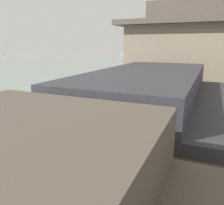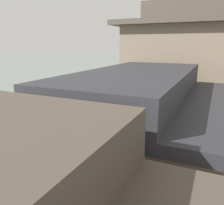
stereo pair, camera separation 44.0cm
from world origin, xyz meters
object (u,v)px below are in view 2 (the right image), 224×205
at_px(boat_moored_far, 125,88).
at_px(mooring_post_dock_far, 147,117).
at_px(mooring_post_dock_mid, 116,147).
at_px(boat_moored_second, 113,118).
at_px(boat_midriver_drifting, 176,83).
at_px(boat_moored_third, 94,142).
at_px(house_waterfront_second, 134,166).
at_px(boat_moored_nearest, 163,94).
at_px(house_waterfront_tall, 186,90).
at_px(stone_bridge, 172,59).

xyz_separation_m(boat_moored_far, mooring_post_dock_far, (8.56, -16.19, 0.69)).
bearing_deg(boat_moored_far, mooring_post_dock_mid, -69.77).
relative_size(boat_moored_second, boat_moored_far, 1.01).
height_order(boat_moored_far, boat_midriver_drifting, boat_moored_far).
distance_m(boat_moored_third, mooring_post_dock_mid, 3.27).
distance_m(boat_moored_far, boat_midriver_drifting, 12.04).
bearing_deg(boat_midriver_drifting, house_waterfront_second, -82.57).
bearing_deg(boat_moored_nearest, house_waterfront_second, -79.54).
height_order(boat_moored_far, house_waterfront_tall, house_waterfront_tall).
xyz_separation_m(boat_moored_nearest, house_waterfront_tall, (5.64, -19.94, 4.75)).
xyz_separation_m(boat_moored_third, boat_midriver_drifting, (0.85, 31.39, 0.01)).
bearing_deg(stone_bridge, house_waterfront_second, -80.67).
bearing_deg(boat_moored_far, mooring_post_dock_far, -62.12).
distance_m(house_waterfront_second, mooring_post_dock_mid, 7.39).
relative_size(boat_moored_nearest, stone_bridge, 0.13).
bearing_deg(house_waterfront_second, boat_midriver_drifting, 97.43).
relative_size(boat_moored_second, mooring_post_dock_mid, 6.48).
bearing_deg(stone_bridge, boat_moored_nearest, -81.62).
bearing_deg(boat_midriver_drifting, house_waterfront_tall, -79.84).
height_order(boat_midriver_drifting, mooring_post_dock_mid, mooring_post_dock_mid).
relative_size(house_waterfront_tall, stone_bridge, 0.31).
distance_m(boat_midriver_drifting, house_waterfront_second, 39.69).
bearing_deg(mooring_post_dock_far, mooring_post_dock_mid, -90.00).
distance_m(boat_moored_nearest, house_waterfront_second, 28.04).
bearing_deg(boat_moored_third, boat_moored_far, 105.53).
height_order(boat_moored_nearest, boat_moored_second, boat_moored_second).
bearing_deg(boat_moored_third, boat_moored_nearest, 87.34).
bearing_deg(house_waterfront_tall, mooring_post_dock_mid, -160.67).
relative_size(boat_moored_second, boat_moored_third, 1.30).
bearing_deg(boat_moored_nearest, stone_bridge, 98.38).
distance_m(boat_moored_third, boat_midriver_drifting, 31.40).
bearing_deg(house_waterfront_tall, stone_bridge, 101.25).
xyz_separation_m(boat_moored_second, mooring_post_dock_far, (3.71, -0.69, 0.79)).
height_order(boat_moored_far, house_waterfront_second, house_waterfront_second).
xyz_separation_m(boat_moored_nearest, boat_moored_third, (-0.91, -19.54, -0.00)).
bearing_deg(boat_moored_third, mooring_post_dock_mid, -34.45).
bearing_deg(boat_midriver_drifting, stone_bridge, 102.95).
xyz_separation_m(boat_moored_second, stone_bridge, (-2.72, 45.79, 3.42)).
height_order(boat_moored_nearest, house_waterfront_second, house_waterfront_second).
relative_size(boat_moored_nearest, house_waterfront_tall, 0.41).
bearing_deg(boat_moored_second, mooring_post_dock_mid, -64.39).
xyz_separation_m(boat_moored_far, stone_bridge, (2.13, 30.30, 3.32)).
distance_m(boat_moored_second, boat_moored_far, 16.23).
bearing_deg(mooring_post_dock_mid, boat_moored_third, 145.55).
distance_m(boat_moored_third, mooring_post_dock_far, 5.93).
xyz_separation_m(boat_moored_second, boat_moored_far, (-4.85, 15.49, 0.10)).
bearing_deg(boat_midriver_drifting, boat_moored_third, -91.55).
relative_size(boat_moored_far, mooring_post_dock_mid, 6.45).
bearing_deg(boat_moored_far, house_waterfront_tall, -60.23).
height_order(boat_moored_third, mooring_post_dock_far, mooring_post_dock_far).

